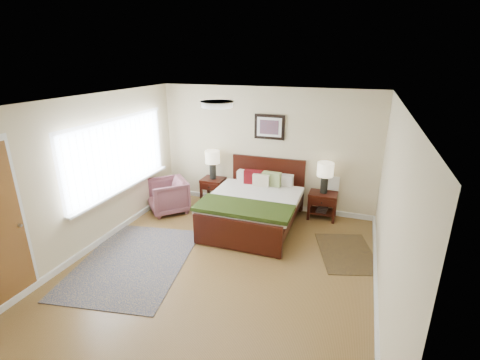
{
  "coord_description": "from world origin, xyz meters",
  "views": [
    {
      "loc": [
        1.8,
        -4.21,
        3.05
      ],
      "look_at": [
        -0.06,
        1.08,
        1.05
      ],
      "focal_mm": 26.0,
      "sensor_mm": 36.0,
      "label": 1
    }
  ],
  "objects": [
    {
      "name": "rug_navy",
      "position": [
        1.8,
        1.06,
        0.01
      ],
      "size": [
        1.17,
        1.45,
        0.01
      ],
      "primitive_type": "cube",
      "rotation": [
        0.0,
        0.0,
        0.29
      ],
      "color": "black",
      "rests_on": "ground"
    },
    {
      "name": "nightstand_right",
      "position": [
        1.24,
        2.26,
        0.33
      ],
      "size": [
        0.54,
        0.4,
        0.53
      ],
      "color": "black",
      "rests_on": "ground"
    },
    {
      "name": "ceiling",
      "position": [
        0.0,
        0.0,
        2.5
      ],
      "size": [
        4.5,
        5.0,
        0.02
      ],
      "primitive_type": "cube",
      "color": "white",
      "rests_on": "back_wall"
    },
    {
      "name": "left_wall",
      "position": [
        -2.25,
        0.0,
        1.25
      ],
      "size": [
        0.04,
        5.0,
        2.5
      ],
      "primitive_type": "cube",
      "color": "beige",
      "rests_on": "ground"
    },
    {
      "name": "floor",
      "position": [
        0.0,
        0.0,
        0.0
      ],
      "size": [
        5.0,
        5.0,
        0.0
      ],
      "primitive_type": "plane",
      "color": "brown",
      "rests_on": "ground"
    },
    {
      "name": "window",
      "position": [
        -2.2,
        0.7,
        1.38
      ],
      "size": [
        0.11,
        2.72,
        1.32
      ],
      "color": "silver",
      "rests_on": "left_wall"
    },
    {
      "name": "front_wall",
      "position": [
        0.0,
        -2.5,
        1.25
      ],
      "size": [
        4.5,
        0.04,
        2.5
      ],
      "primitive_type": "cube",
      "color": "beige",
      "rests_on": "ground"
    },
    {
      "name": "ceil_fixture",
      "position": [
        0.0,
        0.0,
        2.47
      ],
      "size": [
        0.44,
        0.44,
        0.08
      ],
      "color": "white",
      "rests_on": "ceiling"
    },
    {
      "name": "bed",
      "position": [
        0.07,
        1.52,
        0.5
      ],
      "size": [
        1.65,
        1.99,
        1.07
      ],
      "color": "black",
      "rests_on": "ground"
    },
    {
      "name": "nightstand_left",
      "position": [
        -1.1,
        2.25,
        0.44
      ],
      "size": [
        0.47,
        0.42,
        0.56
      ],
      "color": "black",
      "rests_on": "ground"
    },
    {
      "name": "rug_persian",
      "position": [
        -1.35,
        -0.31,
        0.01
      ],
      "size": [
        1.96,
        2.5,
        0.01
      ],
      "primitive_type": "cube",
      "rotation": [
        0.0,
        0.0,
        0.17
      ],
      "color": "#0D1C45",
      "rests_on": "ground"
    },
    {
      "name": "wall_art",
      "position": [
        0.07,
        2.47,
        1.72
      ],
      "size": [
        0.62,
        0.05,
        0.5
      ],
      "color": "black",
      "rests_on": "back_wall"
    },
    {
      "name": "lamp_left",
      "position": [
        -1.1,
        2.27,
        0.98
      ],
      "size": [
        0.31,
        0.31,
        0.61
      ],
      "color": "black",
      "rests_on": "nightstand_left"
    },
    {
      "name": "armchair",
      "position": [
        -1.8,
        1.54,
        0.34
      ],
      "size": [
        1.05,
        1.05,
        0.69
      ],
      "primitive_type": "imported",
      "rotation": [
        0.0,
        0.0,
        -0.8
      ],
      "color": "brown",
      "rests_on": "ground"
    },
    {
      "name": "lamp_right",
      "position": [
        1.24,
        2.27,
        0.95
      ],
      "size": [
        0.31,
        0.31,
        0.61
      ],
      "color": "black",
      "rests_on": "nightstand_right"
    },
    {
      "name": "right_wall",
      "position": [
        2.25,
        0.0,
        1.25
      ],
      "size": [
        0.04,
        5.0,
        2.5
      ],
      "primitive_type": "cube",
      "color": "beige",
      "rests_on": "ground"
    },
    {
      "name": "back_wall",
      "position": [
        0.0,
        2.5,
        1.25
      ],
      "size": [
        4.5,
        0.04,
        2.5
      ],
      "primitive_type": "cube",
      "color": "beige",
      "rests_on": "ground"
    }
  ]
}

